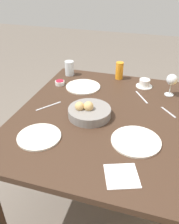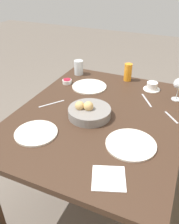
% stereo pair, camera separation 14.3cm
% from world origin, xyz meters
% --- Properties ---
extents(ground_plane, '(10.00, 10.00, 0.00)m').
position_xyz_m(ground_plane, '(0.00, 0.00, 0.00)').
color(ground_plane, '#6B6056').
extents(dining_table, '(1.25, 1.00, 0.72)m').
position_xyz_m(dining_table, '(0.00, 0.00, 0.63)').
color(dining_table, '#3D281C').
rests_on(dining_table, ground_plane).
extents(bread_basket, '(0.26, 0.26, 0.10)m').
position_xyz_m(bread_basket, '(0.05, -0.05, 0.75)').
color(bread_basket, gray).
rests_on(bread_basket, dining_table).
extents(plate_near_left, '(0.26, 0.26, 0.01)m').
position_xyz_m(plate_near_left, '(-0.32, -0.21, 0.72)').
color(plate_near_left, silver).
rests_on(plate_near_left, dining_table).
extents(plate_near_right, '(0.24, 0.24, 0.01)m').
position_xyz_m(plate_near_right, '(0.33, -0.24, 0.72)').
color(plate_near_right, silver).
rests_on(plate_near_right, dining_table).
extents(plate_far_center, '(0.26, 0.26, 0.01)m').
position_xyz_m(plate_far_center, '(0.21, 0.26, 0.72)').
color(plate_far_center, silver).
rests_on(plate_far_center, dining_table).
extents(juice_glass, '(0.06, 0.06, 0.14)m').
position_xyz_m(juice_glass, '(-0.55, 0.02, 0.79)').
color(juice_glass, orange).
rests_on(juice_glass, dining_table).
extents(water_tumbler, '(0.07, 0.07, 0.12)m').
position_xyz_m(water_tumbler, '(-0.51, -0.39, 0.78)').
color(water_tumbler, silver).
rests_on(water_tumbler, dining_table).
extents(wine_glass, '(0.08, 0.08, 0.16)m').
position_xyz_m(wine_glass, '(-0.38, 0.41, 0.83)').
color(wine_glass, silver).
rests_on(wine_glass, dining_table).
extents(coffee_cup, '(0.12, 0.12, 0.06)m').
position_xyz_m(coffee_cup, '(-0.46, 0.23, 0.74)').
color(coffee_cup, white).
rests_on(coffee_cup, dining_table).
extents(jam_bowl_berry, '(0.07, 0.07, 0.03)m').
position_xyz_m(jam_bowl_berry, '(-0.31, -0.39, 0.73)').
color(jam_bowl_berry, white).
rests_on(jam_bowl_berry, dining_table).
extents(fork_silver, '(0.16, 0.10, 0.00)m').
position_xyz_m(fork_silver, '(-0.29, 0.23, 0.72)').
color(fork_silver, '#B7B7BC').
rests_on(fork_silver, dining_table).
extents(knife_silver, '(0.15, 0.12, 0.00)m').
position_xyz_m(knife_silver, '(0.02, -0.34, 0.72)').
color(knife_silver, '#B7B7BC').
rests_on(knife_silver, dining_table).
extents(spoon_coffee, '(0.11, 0.10, 0.00)m').
position_xyz_m(spoon_coffee, '(-0.13, 0.41, 0.72)').
color(spoon_coffee, '#B7B7BC').
rests_on(spoon_coffee, dining_table).
extents(napkin, '(0.19, 0.19, 0.00)m').
position_xyz_m(napkin, '(0.47, 0.23, 0.72)').
color(napkin, white).
rests_on(napkin, dining_table).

